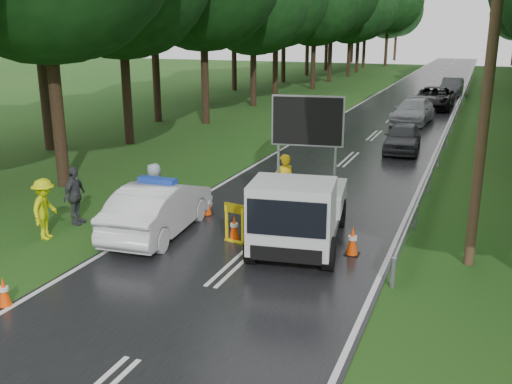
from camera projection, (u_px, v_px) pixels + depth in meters
The scene contains 23 objects.
ground at pixel (237, 263), 13.80m from camera, with size 160.00×160.00×0.00m, color #194614.
road at pixel (405, 107), 40.57m from camera, with size 7.00×140.00×0.02m, color black.
guardrail at pixel (460, 102), 38.81m from camera, with size 0.12×60.06×0.70m.
utility_pole_near at pixel (492, 47), 12.33m from camera, with size 1.40×0.24×10.00m.
utility_pole_mid at pixel (492, 34), 35.53m from camera, with size 1.40×0.24×10.00m.
utility_pole_far at pixel (492, 31), 58.74m from camera, with size 1.40×0.24×10.00m.
police_sedan at pixel (159, 209), 15.55m from camera, with size 1.96×4.50×1.58m.
work_truck at pixel (299, 210), 14.54m from camera, with size 2.73×4.92×3.73m.
barrier at pixel (268, 220), 14.31m from camera, with size 2.61×0.50×1.09m.
officer at pixel (284, 183), 17.49m from camera, with size 0.65×0.43×1.80m, color #DEB30C.
civilian at pixel (264, 228), 13.85m from camera, with size 0.78×0.61×1.60m, color #172998.
bystander_left at pixel (45, 209), 15.17m from camera, with size 1.07×0.62×1.66m, color #C7D50B.
bystander_mid at pixel (75, 196), 16.30m from camera, with size 0.99×0.41×1.70m, color #3A3C41.
bystander_right at pixel (155, 189), 17.15m from camera, with size 0.78×0.50×1.59m, color #8B9CA7.
queue_car_first at pixel (403, 137), 25.97m from camera, with size 1.54×3.84×1.31m, color #383B3F.
queue_car_second at pixel (413, 111), 33.61m from camera, with size 1.99×4.89×1.42m, color #ABAEB3.
queue_car_third at pixel (434, 98), 39.53m from camera, with size 2.51×5.45×1.51m, color black.
queue_car_fourth at pixel (452, 87), 47.23m from camera, with size 1.55×4.44×1.46m, color #474A4F.
cone_near_left at pixel (4, 292), 11.54m from camera, with size 0.31×0.31×0.66m.
cone_center at pixel (234, 228), 15.18m from camera, with size 0.34×0.34×0.71m.
cone_far at pixel (292, 218), 15.77m from camera, with size 0.39×0.39×0.83m.
cone_left_mid at pixel (207, 205), 17.20m from camera, with size 0.32×0.32×0.68m.
cone_right at pixel (352, 241), 14.15m from camera, with size 0.36×0.36×0.77m.
Camera 1 is at (5.14, -11.70, 5.49)m, focal length 40.00 mm.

